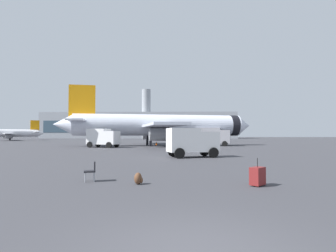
{
  "coord_description": "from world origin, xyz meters",
  "views": [
    {
      "loc": [
        -0.3,
        -4.96,
        2.06
      ],
      "look_at": [
        -1.38,
        27.07,
        3.0
      ],
      "focal_mm": 29.85,
      "sensor_mm": 36.0,
      "label": 1
    }
  ],
  "objects_px": {
    "rolling_suitcase": "(258,176)",
    "airplane_taxiing": "(6,133)",
    "fuel_truck": "(212,136)",
    "service_truck": "(103,137)",
    "gate_chair": "(91,170)",
    "airplane_at_gate": "(159,125)",
    "traveller_backpack": "(138,179)",
    "safety_cone_far": "(157,143)",
    "cargo_van": "(192,141)",
    "safety_cone_mid": "(214,146)",
    "safety_cone_near": "(208,143)"
  },
  "relations": [
    {
      "from": "rolling_suitcase",
      "to": "airplane_taxiing",
      "type": "bearing_deg",
      "value": 127.15
    },
    {
      "from": "airplane_taxiing",
      "to": "fuel_truck",
      "type": "height_order",
      "value": "airplane_taxiing"
    },
    {
      "from": "service_truck",
      "to": "gate_chair",
      "type": "bearing_deg",
      "value": -75.78
    },
    {
      "from": "airplane_at_gate",
      "to": "service_truck",
      "type": "bearing_deg",
      "value": -139.36
    },
    {
      "from": "fuel_truck",
      "to": "traveller_backpack",
      "type": "bearing_deg",
      "value": -101.54
    },
    {
      "from": "airplane_taxiing",
      "to": "gate_chair",
      "type": "relative_size",
      "value": 23.62
    },
    {
      "from": "airplane_taxiing",
      "to": "safety_cone_far",
      "type": "height_order",
      "value": "airplane_taxiing"
    },
    {
      "from": "service_truck",
      "to": "gate_chair",
      "type": "xyz_separation_m",
      "value": [
        7.83,
        -30.89,
        -1.11
      ]
    },
    {
      "from": "airplane_at_gate",
      "to": "service_truck",
      "type": "height_order",
      "value": "airplane_at_gate"
    },
    {
      "from": "cargo_van",
      "to": "safety_cone_mid",
      "type": "xyz_separation_m",
      "value": [
        4.12,
        16.65,
        -1.13
      ]
    },
    {
      "from": "cargo_van",
      "to": "safety_cone_mid",
      "type": "relative_size",
      "value": 7.35
    },
    {
      "from": "safety_cone_near",
      "to": "safety_cone_mid",
      "type": "xyz_separation_m",
      "value": [
        -0.86,
        -16.26,
        0.0
      ]
    },
    {
      "from": "traveller_backpack",
      "to": "gate_chair",
      "type": "distance_m",
      "value": 2.26
    },
    {
      "from": "safety_cone_far",
      "to": "airplane_taxiing",
      "type": "bearing_deg",
      "value": 144.77
    },
    {
      "from": "airplane_taxiing",
      "to": "cargo_van",
      "type": "height_order",
      "value": "airplane_taxiing"
    },
    {
      "from": "airplane_taxiing",
      "to": "rolling_suitcase",
      "type": "distance_m",
      "value": 98.98
    },
    {
      "from": "fuel_truck",
      "to": "safety_cone_near",
      "type": "height_order",
      "value": "fuel_truck"
    },
    {
      "from": "service_truck",
      "to": "fuel_truck",
      "type": "bearing_deg",
      "value": 20.92
    },
    {
      "from": "rolling_suitcase",
      "to": "safety_cone_near",
      "type": "bearing_deg",
      "value": 86.21
    },
    {
      "from": "traveller_backpack",
      "to": "safety_cone_near",
      "type": "bearing_deg",
      "value": 80.36
    },
    {
      "from": "safety_cone_far",
      "to": "traveller_backpack",
      "type": "relative_size",
      "value": 1.57
    },
    {
      "from": "fuel_truck",
      "to": "gate_chair",
      "type": "xyz_separation_m",
      "value": [
        -9.98,
        -37.7,
        -1.27
      ]
    },
    {
      "from": "airplane_taxiing",
      "to": "safety_cone_far",
      "type": "relative_size",
      "value": 26.95
    },
    {
      "from": "safety_cone_mid",
      "to": "traveller_backpack",
      "type": "xyz_separation_m",
      "value": [
        -7.02,
        -30.16,
        -0.09
      ]
    },
    {
      "from": "fuel_truck",
      "to": "rolling_suitcase",
      "type": "relative_size",
      "value": 5.79
    },
    {
      "from": "cargo_van",
      "to": "safety_cone_near",
      "type": "height_order",
      "value": "cargo_van"
    },
    {
      "from": "rolling_suitcase",
      "to": "traveller_backpack",
      "type": "xyz_separation_m",
      "value": [
        -4.8,
        0.18,
        -0.16
      ]
    },
    {
      "from": "airplane_at_gate",
      "to": "traveller_backpack",
      "type": "distance_m",
      "value": 38.76
    },
    {
      "from": "airplane_at_gate",
      "to": "airplane_taxiing",
      "type": "bearing_deg",
      "value": 142.96
    },
    {
      "from": "safety_cone_near",
      "to": "service_truck",
      "type": "bearing_deg",
      "value": -140.2
    },
    {
      "from": "fuel_truck",
      "to": "safety_cone_mid",
      "type": "xyz_separation_m",
      "value": [
        -0.81,
        -8.18,
        -1.45
      ]
    },
    {
      "from": "service_truck",
      "to": "safety_cone_mid",
      "type": "relative_size",
      "value": 8.03
    },
    {
      "from": "airplane_taxiing",
      "to": "gate_chair",
      "type": "xyz_separation_m",
      "value": [
        52.82,
        -78.07,
        -1.9
      ]
    },
    {
      "from": "airplane_taxiing",
      "to": "traveller_backpack",
      "type": "height_order",
      "value": "airplane_taxiing"
    },
    {
      "from": "rolling_suitcase",
      "to": "safety_cone_far",
      "type": "bearing_deg",
      "value": 99.74
    },
    {
      "from": "cargo_van",
      "to": "gate_chair",
      "type": "distance_m",
      "value": 13.86
    },
    {
      "from": "safety_cone_near",
      "to": "safety_cone_mid",
      "type": "bearing_deg",
      "value": -93.04
    },
    {
      "from": "safety_cone_mid",
      "to": "cargo_van",
      "type": "bearing_deg",
      "value": -103.91
    },
    {
      "from": "cargo_van",
      "to": "safety_cone_mid",
      "type": "bearing_deg",
      "value": 76.09
    },
    {
      "from": "airplane_at_gate",
      "to": "traveller_backpack",
      "type": "height_order",
      "value": "airplane_at_gate"
    },
    {
      "from": "fuel_truck",
      "to": "safety_cone_near",
      "type": "relative_size",
      "value": 9.9
    },
    {
      "from": "safety_cone_near",
      "to": "cargo_van",
      "type": "bearing_deg",
      "value": -98.62
    },
    {
      "from": "safety_cone_mid",
      "to": "gate_chair",
      "type": "distance_m",
      "value": 30.91
    },
    {
      "from": "airplane_at_gate",
      "to": "airplane_taxiing",
      "type": "distance_m",
      "value": 66.64
    },
    {
      "from": "service_truck",
      "to": "cargo_van",
      "type": "xyz_separation_m",
      "value": [
        12.87,
        -18.02,
        -0.16
      ]
    },
    {
      "from": "airplane_at_gate",
      "to": "fuel_truck",
      "type": "height_order",
      "value": "airplane_at_gate"
    },
    {
      "from": "cargo_van",
      "to": "safety_cone_near",
      "type": "xyz_separation_m",
      "value": [
        4.99,
        32.91,
        -1.13
      ]
    },
    {
      "from": "fuel_truck",
      "to": "safety_cone_far",
      "type": "xyz_separation_m",
      "value": [
        -10.2,
        3.22,
        -1.4
      ]
    },
    {
      "from": "safety_cone_near",
      "to": "gate_chair",
      "type": "bearing_deg",
      "value": -102.36
    },
    {
      "from": "cargo_van",
      "to": "airplane_taxiing",
      "type": "bearing_deg",
      "value": 131.59
    }
  ]
}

